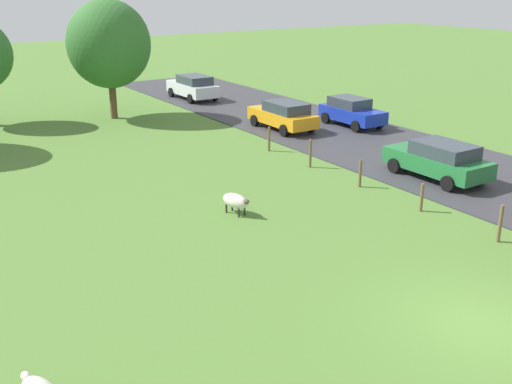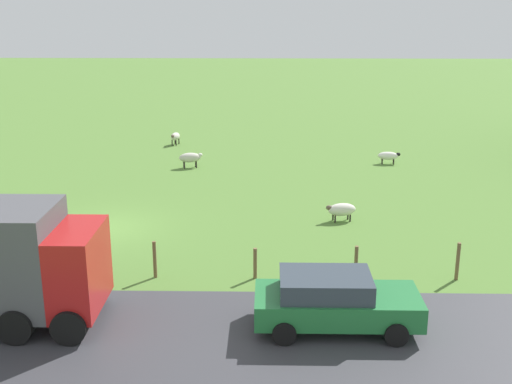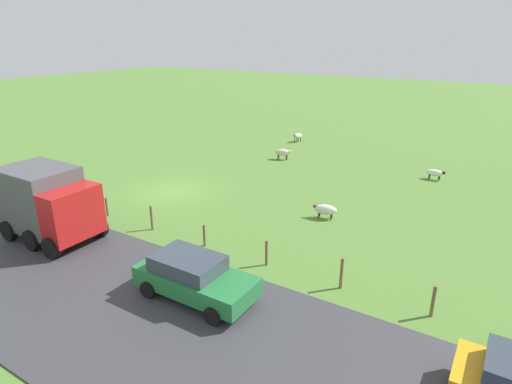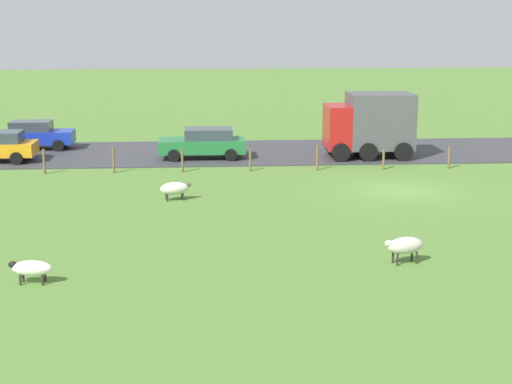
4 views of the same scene
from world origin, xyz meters
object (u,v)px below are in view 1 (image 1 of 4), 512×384
tree_0 (109,44)px  car_1 (193,87)px  sheep_2 (236,201)px  car_3 (283,115)px  car_0 (439,159)px  car_2 (352,111)px

tree_0 → car_1: (6.89, 2.77, -3.51)m
sheep_2 → car_3: 13.22m
car_1 → sheep_2: bearing=-113.6°
sheep_2 → car_0: (9.28, -1.22, 0.39)m
sheep_2 → car_0: 9.37m
car_3 → sheep_2: bearing=-132.9°
car_2 → car_3: car_2 is taller
car_2 → car_3: (-3.83, 1.37, -0.01)m
tree_0 → car_1: size_ratio=1.53×
sheep_2 → tree_0: tree_0 is taller
car_3 → car_1: bearing=89.8°
tree_0 → car_3: (6.86, -8.22, -3.56)m
car_0 → car_2: 10.16m
car_0 → car_2: size_ratio=1.12×
car_0 → car_2: bearing=69.5°
car_0 → tree_0: bearing=110.5°
tree_0 → car_0: tree_0 is taller
car_1 → car_3: (-0.03, -10.99, -0.05)m
car_0 → car_3: 10.90m
sheep_2 → tree_0: (2.15, 17.90, 3.94)m
car_1 → car_2: bearing=-72.9°
car_0 → car_3: size_ratio=1.01×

